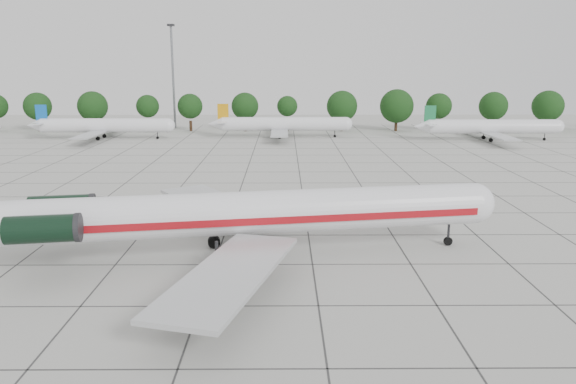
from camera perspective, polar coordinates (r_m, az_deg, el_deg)
name	(u,v)px	position (r m, az deg, el deg)	size (l,w,h in m)	color
ground	(308,235)	(53.52, 2.08, -4.40)	(260.00, 260.00, 0.00)	#B8B7B0
apron_joints	(303,198)	(67.98, 1.54, -0.64)	(170.00, 170.00, 0.02)	#383838
main_airliner	(223,214)	(46.56, -6.65, -2.20)	(46.23, 36.10, 10.91)	silver
bg_airliner_b	(104,126)	(128.02, -18.18, 6.42)	(28.24, 27.20, 7.40)	silver
bg_airliner_c	(283,124)	(124.57, -0.48, 6.89)	(28.24, 27.20, 7.40)	silver
bg_airliner_d	(492,127)	(126.88, 20.00, 6.23)	(28.24, 27.20, 7.40)	silver
tree_line	(245,106)	(136.74, -4.39, 8.68)	(249.86, 8.44, 10.22)	#332114
floodlight_mast	(173,71)	(145.72, -11.62, 11.99)	(1.60, 1.60, 25.45)	slate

